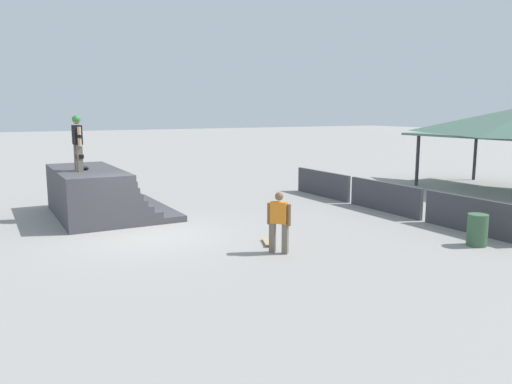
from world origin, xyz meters
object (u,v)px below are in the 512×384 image
at_px(skateboard_on_deck, 85,168).
at_px(trash_bin, 477,230).
at_px(bystander_walking, 279,219).
at_px(skater_on_deck, 77,139).
at_px(skateboard_on_ground, 268,242).

xyz_separation_m(skateboard_on_deck, trash_bin, (8.79, 8.34, -1.25)).
bearing_deg(bystander_walking, skater_on_deck, -11.14).
xyz_separation_m(skateboard_on_deck, skateboard_on_ground, (5.96, 3.57, -1.61)).
xyz_separation_m(skater_on_deck, skateboard_on_deck, (-0.39, 0.24, -0.97)).
bearing_deg(trash_bin, bystander_walking, -111.51).
xyz_separation_m(skater_on_deck, trash_bin, (8.40, 8.59, -2.22)).
height_order(skateboard_on_deck, trash_bin, skateboard_on_deck).
bearing_deg(skater_on_deck, trash_bin, 42.46).
height_order(skater_on_deck, skateboard_on_deck, skater_on_deck).
bearing_deg(skateboard_on_ground, skater_on_deck, -123.73).
height_order(skater_on_deck, skateboard_on_ground, skater_on_deck).
bearing_deg(trash_bin, skater_on_deck, -134.37).
bearing_deg(bystander_walking, skateboard_on_ground, -52.68).
relative_size(skater_on_deck, skateboard_on_deck, 2.23).
bearing_deg(skateboard_on_ground, bystander_walking, 9.70).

